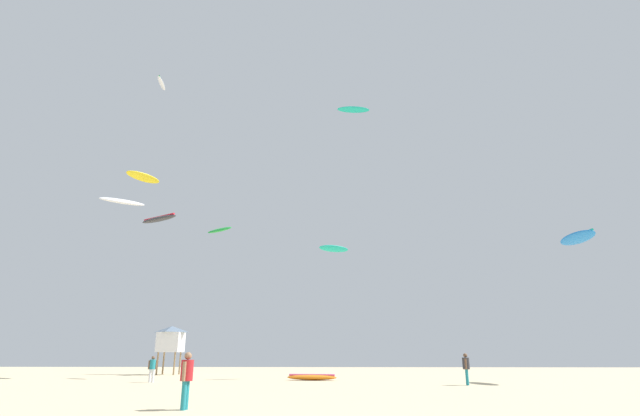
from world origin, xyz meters
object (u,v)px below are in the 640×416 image
at_px(person_foreground, 187,376).
at_px(kite_aloft_4, 334,249).
at_px(kite_aloft_2, 577,238).
at_px(kite_aloft_1, 159,219).
at_px(person_left, 466,366).
at_px(kite_aloft_0, 143,177).
at_px(person_midground, 152,367).
at_px(kite_aloft_7, 353,110).
at_px(kite_aloft_3, 219,230).
at_px(kite_grounded_near, 312,377).
at_px(kite_aloft_6, 122,201).
at_px(kite_aloft_5, 161,83).
at_px(lifeguard_tower, 171,339).

height_order(person_foreground, kite_aloft_4, kite_aloft_4).
bearing_deg(kite_aloft_2, kite_aloft_1, 168.86).
xyz_separation_m(person_left, kite_aloft_0, (-28.22, 17.81, 18.93)).
distance_m(person_midground, kite_aloft_7, 33.81).
bearing_deg(kite_aloft_1, kite_aloft_3, -8.91).
bearing_deg(kite_aloft_2, kite_aloft_3, 168.40).
distance_m(person_midground, kite_aloft_3, 12.28).
distance_m(kite_aloft_2, kite_aloft_7, 27.66).
distance_m(person_midground, kite_aloft_4, 15.40).
bearing_deg(kite_aloft_3, kite_grounded_near, -20.61).
xyz_separation_m(kite_aloft_6, kite_aloft_7, (23.36, 2.73, 11.29)).
bearing_deg(kite_aloft_7, kite_grounded_near, -106.80).
bearing_deg(person_foreground, kite_aloft_7, -96.93).
height_order(person_left, kite_aloft_4, kite_aloft_4).
bearing_deg(kite_aloft_6, kite_aloft_4, -19.84).
distance_m(kite_aloft_3, kite_aloft_4, 9.57).
distance_m(person_left, kite_aloft_4, 13.69).
distance_m(person_foreground, person_midground, 16.84).
height_order(kite_aloft_0, kite_aloft_2, kite_aloft_0).
bearing_deg(kite_aloft_4, person_foreground, -102.69).
bearing_deg(person_foreground, kite_aloft_5, -57.37).
distance_m(lifeguard_tower, kite_aloft_0, 18.25).
xyz_separation_m(kite_grounded_near, kite_aloft_3, (-7.80, 2.93, 11.24)).
xyz_separation_m(person_foreground, kite_aloft_2, (21.21, 15.96, 8.24)).
bearing_deg(lifeguard_tower, kite_aloft_5, -104.28).
bearing_deg(kite_aloft_2, person_foreground, -143.04).
relative_size(person_midground, kite_aloft_1, 0.39).
xyz_separation_m(kite_aloft_4, kite_aloft_6, (-21.13, 7.63, 6.64)).
distance_m(person_foreground, kite_aloft_3, 24.17).
bearing_deg(lifeguard_tower, kite_grounded_near, -34.54).
relative_size(kite_aloft_5, kite_aloft_6, 0.58).
bearing_deg(kite_aloft_0, kite_aloft_2, -22.06).
distance_m(kite_aloft_5, kite_aloft_7, 20.24).
bearing_deg(kite_aloft_4, lifeguard_tower, 155.07).
relative_size(person_midground, kite_aloft_5, 0.64).
relative_size(lifeguard_tower, kite_aloft_5, 1.67).
bearing_deg(person_left, kite_grounded_near, -12.19).
relative_size(kite_aloft_3, kite_aloft_5, 1.09).
relative_size(person_foreground, kite_aloft_7, 0.48).
height_order(kite_aloft_2, kite_aloft_7, kite_aloft_7).
height_order(person_foreground, kite_grounded_near, person_foreground).
relative_size(kite_aloft_0, kite_aloft_6, 0.92).
relative_size(kite_grounded_near, lifeguard_tower, 0.86).
relative_size(kite_aloft_1, kite_aloft_2, 1.10).
xyz_separation_m(kite_aloft_5, kite_aloft_6, (-5.14, 5.93, -9.64)).
bearing_deg(person_left, kite_aloft_2, -145.81).
xyz_separation_m(kite_grounded_near, kite_aloft_0, (-18.98, 12.65, 19.76)).
bearing_deg(kite_aloft_4, kite_aloft_3, 175.53).
bearing_deg(lifeguard_tower, kite_aloft_1, -91.72).
xyz_separation_m(lifeguard_tower, kite_aloft_3, (5.32, -6.10, 8.39)).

